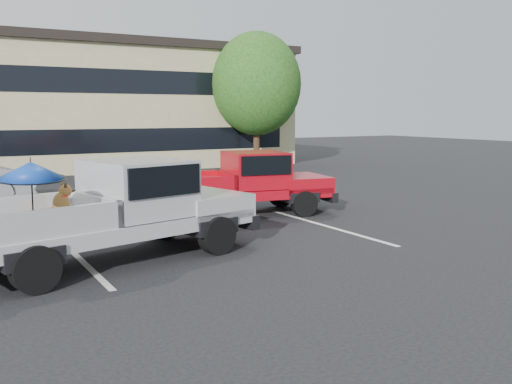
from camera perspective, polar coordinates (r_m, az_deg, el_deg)
ground at (r=10.88m, az=0.64°, el=-6.78°), size 90.00×90.00×0.00m
stripe_left at (r=11.65m, az=-17.45°, el=-6.14°), size 0.12×5.00×0.01m
stripe_right at (r=14.13m, az=7.08°, el=-3.40°), size 0.12×5.00×0.01m
motel_building at (r=30.95m, az=-16.17°, el=8.41°), size 20.40×8.40×6.30m
tree_right at (r=28.92m, az=0.05°, el=10.77°), size 4.46×4.46×6.78m
tree_back at (r=35.01m, az=-10.95°, el=10.46°), size 4.68×4.68×7.11m
silver_pickup at (r=11.03m, az=-12.77°, el=-1.19°), size 5.99×3.23×2.06m
red_pickup at (r=15.58m, az=-0.60°, el=1.18°), size 5.42×2.65×1.71m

